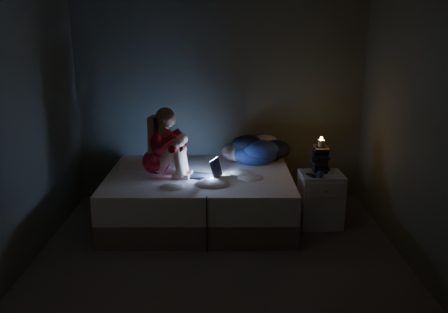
{
  "coord_description": "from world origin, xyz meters",
  "views": [
    {
      "loc": [
        0.04,
        -3.99,
        2.2
      ],
      "look_at": [
        0.05,
        1.0,
        0.8
      ],
      "focal_mm": 37.78,
      "sensor_mm": 36.0,
      "label": 1
    }
  ],
  "objects_px": {
    "laptop": "(204,167)",
    "nightstand": "(320,199)",
    "phone": "(312,175)",
    "candle": "(321,142)",
    "woman": "(155,142)",
    "bed": "(200,197)"
  },
  "relations": [
    {
      "from": "laptop",
      "to": "nightstand",
      "type": "bearing_deg",
      "value": 20.35
    },
    {
      "from": "nightstand",
      "to": "phone",
      "type": "relative_size",
      "value": 4.35
    },
    {
      "from": "laptop",
      "to": "candle",
      "type": "xyz_separation_m",
      "value": [
        1.3,
        0.1,
        0.27
      ]
    },
    {
      "from": "woman",
      "to": "laptop",
      "type": "relative_size",
      "value": 2.34
    },
    {
      "from": "woman",
      "to": "laptop",
      "type": "bearing_deg",
      "value": 2.62
    },
    {
      "from": "nightstand",
      "to": "phone",
      "type": "distance_m",
      "value": 0.35
    },
    {
      "from": "nightstand",
      "to": "candle",
      "type": "xyz_separation_m",
      "value": [
        -0.01,
        0.1,
        0.65
      ]
    },
    {
      "from": "nightstand",
      "to": "candle",
      "type": "bearing_deg",
      "value": 90.7
    },
    {
      "from": "woman",
      "to": "candle",
      "type": "xyz_separation_m",
      "value": [
        1.83,
        0.03,
        -0.01
      ]
    },
    {
      "from": "bed",
      "to": "candle",
      "type": "xyz_separation_m",
      "value": [
        1.36,
        -0.03,
        0.67
      ]
    },
    {
      "from": "laptop",
      "to": "woman",
      "type": "bearing_deg",
      "value": -166.39
    },
    {
      "from": "laptop",
      "to": "nightstand",
      "type": "height_order",
      "value": "laptop"
    },
    {
      "from": "laptop",
      "to": "phone",
      "type": "xyz_separation_m",
      "value": [
        1.18,
        -0.08,
        -0.07
      ]
    },
    {
      "from": "bed",
      "to": "candle",
      "type": "distance_m",
      "value": 1.51
    },
    {
      "from": "phone",
      "to": "bed",
      "type": "bearing_deg",
      "value": 146.86
    },
    {
      "from": "laptop",
      "to": "candle",
      "type": "distance_m",
      "value": 1.33
    },
    {
      "from": "candle",
      "to": "laptop",
      "type": "bearing_deg",
      "value": -175.72
    },
    {
      "from": "laptop",
      "to": "nightstand",
      "type": "relative_size",
      "value": 0.55
    },
    {
      "from": "candle",
      "to": "woman",
      "type": "bearing_deg",
      "value": -178.94
    },
    {
      "from": "phone",
      "to": "laptop",
      "type": "bearing_deg",
      "value": 152.43
    },
    {
      "from": "bed",
      "to": "phone",
      "type": "relative_size",
      "value": 14.76
    },
    {
      "from": "bed",
      "to": "laptop",
      "type": "xyz_separation_m",
      "value": [
        0.06,
        -0.13,
        0.4
      ]
    }
  ]
}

